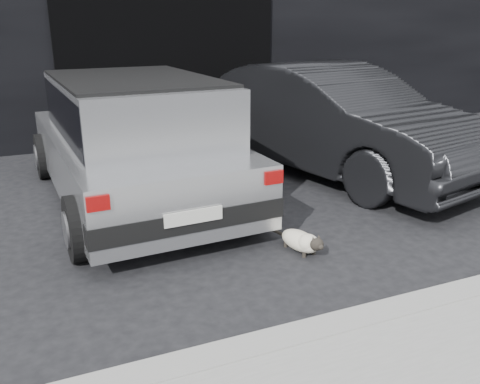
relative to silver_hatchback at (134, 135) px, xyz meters
name	(u,v)px	position (x,y,z in m)	size (l,w,h in m)	color
ground	(186,220)	(0.36, -0.89, -0.86)	(80.00, 80.00, 0.00)	black
building_facade	(142,4)	(1.36, 5.11, 1.64)	(34.00, 4.00, 5.00)	black
garage_opening	(171,71)	(1.36, 3.10, 0.44)	(4.00, 0.10, 2.60)	black
curb	(408,309)	(1.36, -3.49, -0.80)	(18.00, 0.25, 0.12)	gray
silver_hatchback	(134,135)	(0.00, 0.00, 0.00)	(2.29, 4.35, 1.57)	#A5A6A9
second_car	(331,120)	(2.97, 0.19, -0.06)	(1.68, 4.83, 1.59)	black
cat_siamese	(303,242)	(1.18, -2.15, -0.74)	(0.33, 0.71, 0.25)	beige
cat_white	(160,229)	(-0.08, -1.43, -0.68)	(0.74, 0.43, 0.37)	silver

